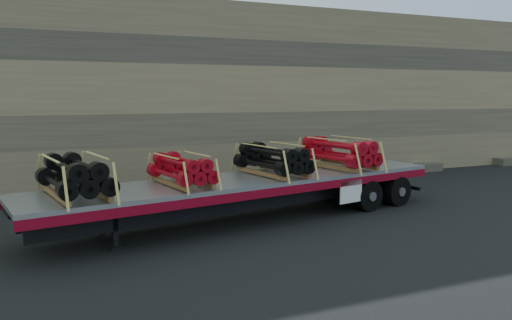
{
  "coord_description": "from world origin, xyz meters",
  "views": [
    {
      "loc": [
        -4.17,
        -13.11,
        3.49
      ],
      "look_at": [
        1.71,
        0.71,
        1.51
      ],
      "focal_mm": 35.0,
      "sensor_mm": 36.0,
      "label": 1
    }
  ],
  "objects_px": {
    "trailer": "(248,199)",
    "bundle_front": "(75,177)",
    "bundle_midrear": "(273,160)",
    "bundle_rear": "(338,154)",
    "bundle_midfront": "(182,170)"
  },
  "relations": [
    {
      "from": "bundle_midrear",
      "to": "bundle_rear",
      "type": "relative_size",
      "value": 0.93
    },
    {
      "from": "bundle_front",
      "to": "bundle_midrear",
      "type": "xyz_separation_m",
      "value": [
        5.36,
        1.01,
        -0.02
      ]
    },
    {
      "from": "trailer",
      "to": "bundle_midrear",
      "type": "relative_size",
      "value": 5.15
    },
    {
      "from": "bundle_midrear",
      "to": "trailer",
      "type": "bearing_deg",
      "value": -180.0
    },
    {
      "from": "trailer",
      "to": "bundle_rear",
      "type": "relative_size",
      "value": 4.8
    },
    {
      "from": "bundle_midfront",
      "to": "bundle_midrear",
      "type": "bearing_deg",
      "value": 0.0
    },
    {
      "from": "trailer",
      "to": "bundle_rear",
      "type": "height_order",
      "value": "bundle_rear"
    },
    {
      "from": "trailer",
      "to": "bundle_front",
      "type": "height_order",
      "value": "bundle_front"
    },
    {
      "from": "bundle_midfront",
      "to": "bundle_rear",
      "type": "distance_m",
      "value": 5.35
    },
    {
      "from": "trailer",
      "to": "bundle_rear",
      "type": "distance_m",
      "value": 3.51
    },
    {
      "from": "trailer",
      "to": "bundle_midrear",
      "type": "xyz_separation_m",
      "value": [
        0.82,
        0.15,
        1.02
      ]
    },
    {
      "from": "bundle_front",
      "to": "bundle_midfront",
      "type": "relative_size",
      "value": 1.18
    },
    {
      "from": "trailer",
      "to": "bundle_midfront",
      "type": "relative_size",
      "value": 5.82
    },
    {
      "from": "bundle_front",
      "to": "bundle_midrear",
      "type": "bearing_deg",
      "value": -0.0
    },
    {
      "from": "bundle_midfront",
      "to": "bundle_rear",
      "type": "xyz_separation_m",
      "value": [
        5.25,
        0.99,
        0.08
      ]
    }
  ]
}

